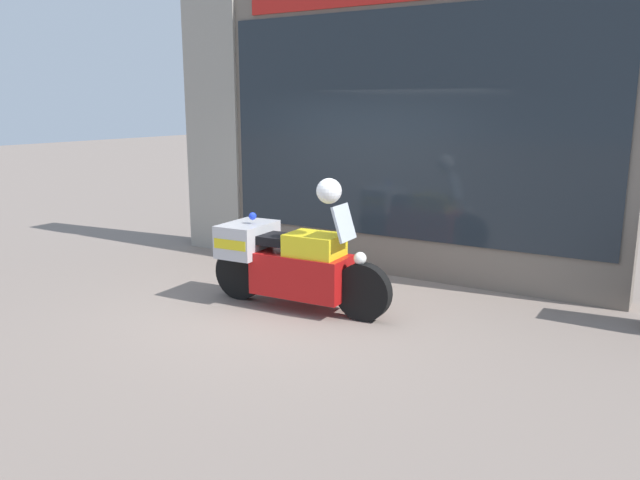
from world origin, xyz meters
name	(u,v)px	position (x,y,z in m)	size (l,w,h in m)	color
ground_plane	(299,307)	(0.00, 0.00, 0.00)	(60.00, 60.00, 0.00)	gray
shop_building	(349,128)	(-0.45, 2.00, 1.98)	(6.57, 0.55, 3.94)	#6B6056
window_display	(405,242)	(0.43, 2.03, 0.45)	(5.11, 0.30, 1.84)	slate
paramedic_motorcycle	(288,261)	(-0.12, -0.04, 0.54)	(2.26, 0.74, 1.25)	black
white_helmet	(329,191)	(0.41, -0.01, 1.39)	(0.28, 0.28, 0.28)	white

